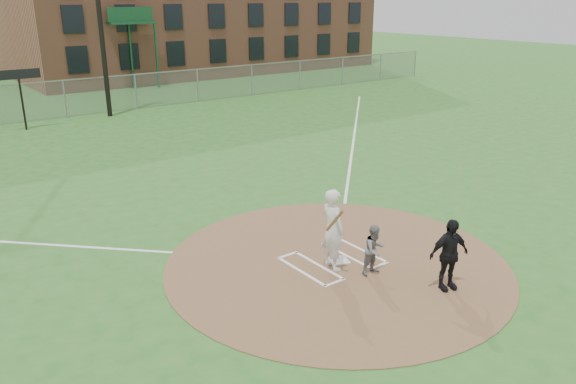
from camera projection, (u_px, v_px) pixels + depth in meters
ground at (337, 263)px, 13.81m from camera, size 140.00×140.00×0.00m
dirt_circle at (337, 263)px, 13.80m from camera, size 8.40×8.40×0.02m
home_plate at (338, 261)px, 13.86m from camera, size 0.60×0.60×0.03m
foul_line_first at (354, 140)px, 25.70m from camera, size 17.04×17.04×0.01m
catcher at (375, 250)px, 13.07m from camera, size 0.59×0.46×1.21m
umpire at (449, 255)px, 12.32m from camera, size 1.04×0.66×1.65m
batters_boxes at (333, 260)px, 13.91m from camera, size 2.08×1.88×0.01m
batter_at_plate at (333, 229)px, 13.20m from camera, size 0.61×1.08×2.00m
outfield_fence at (65, 99)px, 30.10m from camera, size 56.08×0.08×2.03m
scoreboard_sign at (19, 81)px, 26.87m from camera, size 2.00×0.10×2.93m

